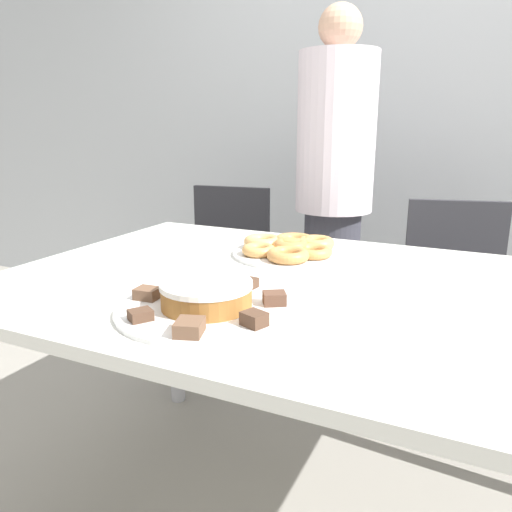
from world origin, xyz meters
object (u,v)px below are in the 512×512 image
(office_chair_left, at_px, (222,284))
(office_chair_right, at_px, (454,320))
(plate_cake, at_px, (207,309))
(plate_donuts, at_px, (290,253))
(person_standing, at_px, (334,199))
(frosted_cake, at_px, (206,294))

(office_chair_left, xyz_separation_m, office_chair_right, (1.07, -0.00, 0.00))
(office_chair_right, distance_m, plate_cake, 1.31)
(plate_cake, bearing_deg, office_chair_right, 68.92)
(office_chair_right, bearing_deg, plate_donuts, -139.01)
(person_standing, xyz_separation_m, office_chair_right, (0.53, -0.01, -0.46))
(office_chair_left, xyz_separation_m, frosted_cake, (0.62, -1.17, 0.41))
(office_chair_right, distance_m, frosted_cake, 1.32)
(office_chair_left, height_order, frosted_cake, office_chair_left)
(person_standing, relative_size, office_chair_right, 1.88)
(person_standing, relative_size, office_chair_left, 1.88)
(office_chair_right, relative_size, plate_cake, 2.20)
(person_standing, bearing_deg, office_chair_right, -1.62)
(plate_cake, bearing_deg, office_chair_left, 118.13)
(office_chair_left, bearing_deg, frosted_cake, -68.83)
(plate_donuts, xyz_separation_m, frosted_cake, (0.01, -0.52, 0.03))
(person_standing, xyz_separation_m, plate_donuts, (0.06, -0.66, -0.08))
(person_standing, distance_m, plate_cake, 1.19)
(plate_cake, xyz_separation_m, plate_donuts, (-0.01, 0.52, -0.00))
(office_chair_right, relative_size, plate_donuts, 2.42)
(plate_donuts, distance_m, frosted_cake, 0.52)
(office_chair_right, bearing_deg, frosted_cake, -124.50)
(office_chair_left, bearing_deg, plate_donuts, -53.49)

